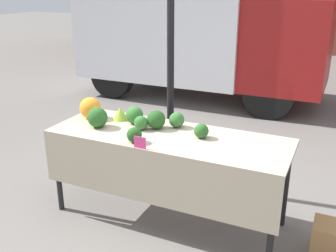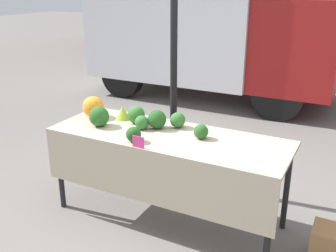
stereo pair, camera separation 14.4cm
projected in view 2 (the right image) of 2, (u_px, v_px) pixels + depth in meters
The scene contains 14 objects.
ground_plane at pixel (168, 216), 3.65m from camera, with size 40.00×40.00×0.00m, color slate.
tent_pole at pixel (174, 72), 3.86m from camera, with size 0.07×0.07×2.43m.
parked_truck at pixel (205, 28), 7.06m from camera, with size 4.34×1.83×2.37m.
market_table at pixel (165, 149), 3.35m from camera, with size 2.08×0.74×0.81m.
orange_cauliflower at pixel (93, 107), 3.78m from camera, with size 0.20×0.20×0.20m.
romanesco_head at pixel (122, 113), 3.73m from camera, with size 0.15×0.15×0.12m.
broccoli_head_0 at pixel (136, 115), 3.62m from camera, with size 0.16×0.16×0.16m.
broccoli_head_1 at pixel (134, 134), 3.20m from camera, with size 0.13×0.13×0.13m.
broccoli_head_2 at pixel (178, 120), 3.51m from camera, with size 0.14×0.14×0.14m.
broccoli_head_3 at pixel (201, 131), 3.27m from camera, with size 0.12×0.12×0.12m.
broccoli_head_4 at pixel (157, 119), 3.49m from camera, with size 0.17×0.17×0.17m.
broccoli_head_5 at pixel (99, 116), 3.54m from camera, with size 0.18×0.18×0.18m.
broccoli_head_6 at pixel (142, 122), 3.47m from camera, with size 0.13×0.13×0.13m.
price_sign at pixel (138, 142), 3.08m from camera, with size 0.10×0.01×0.10m.
Camera 2 is at (1.44, -2.78, 2.05)m, focal length 42.00 mm.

